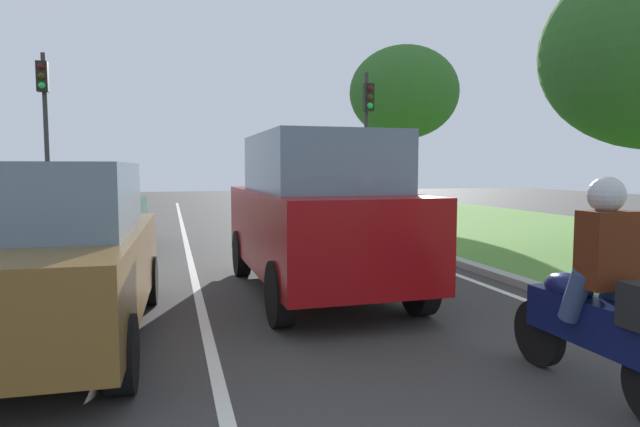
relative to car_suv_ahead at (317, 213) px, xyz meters
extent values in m
plane|color=#383533|center=(-0.98, 5.35, -1.17)|extent=(60.00, 60.00, 0.00)
cube|color=silver|center=(-1.68, 5.35, -1.16)|extent=(0.12, 32.00, 0.01)
cube|color=silver|center=(2.62, 5.35, -1.16)|extent=(0.12, 32.00, 0.01)
cube|color=#548433|center=(7.52, 5.35, -1.14)|extent=(9.00, 48.00, 0.06)
cube|color=#9E9B93|center=(3.12, 5.35, -1.11)|extent=(0.24, 48.00, 0.12)
cube|color=maroon|center=(0.00, 0.04, -0.24)|extent=(1.96, 4.52, 1.10)
cube|color=slate|center=(0.00, -0.11, 0.71)|extent=(1.73, 2.72, 0.80)
cylinder|color=black|center=(-0.89, 1.56, -0.79)|extent=(0.23, 0.76, 0.76)
cylinder|color=black|center=(0.85, 1.58, -0.79)|extent=(0.23, 0.76, 0.76)
cylinder|color=black|center=(-0.86, -1.50, -0.79)|extent=(0.23, 0.76, 0.76)
cylinder|color=black|center=(0.89, -1.48, -0.79)|extent=(0.23, 0.76, 0.76)
cube|color=brown|center=(-3.19, -1.47, -0.43)|extent=(1.91, 4.36, 0.84)
cube|color=slate|center=(-3.20, -1.57, 0.34)|extent=(1.63, 2.15, 0.70)
cylinder|color=black|center=(-3.95, 0.01, -0.85)|extent=(0.24, 0.65, 0.64)
cylinder|color=black|center=(-2.33, -0.04, -0.85)|extent=(0.24, 0.65, 0.64)
cylinder|color=black|center=(-2.43, -2.96, -0.85)|extent=(0.24, 0.65, 0.64)
cube|color=#0C472D|center=(-3.47, 5.03, -0.47)|extent=(1.75, 3.75, 0.80)
cube|color=slate|center=(-3.48, 4.78, 0.27)|extent=(1.54, 1.94, 0.68)
cylinder|color=black|center=(-4.18, 6.32, -0.87)|extent=(0.24, 0.61, 0.60)
cylinder|color=black|center=(-2.67, 6.27, -0.87)|extent=(0.24, 0.61, 0.60)
cylinder|color=black|center=(-4.26, 3.80, -0.87)|extent=(0.24, 0.61, 0.60)
cylinder|color=black|center=(-2.75, 3.75, -0.87)|extent=(0.24, 0.61, 0.60)
cube|color=#0C143F|center=(1.20, -4.02, -0.59)|extent=(0.28, 1.40, 0.36)
ellipsoid|color=#0C143F|center=(1.20, -3.67, -0.37)|extent=(0.28, 0.50, 0.24)
cylinder|color=black|center=(1.20, -3.32, -0.87)|extent=(0.10, 0.60, 0.60)
cube|color=#4C1E0C|center=(1.20, -4.07, 0.01)|extent=(0.40, 0.26, 0.60)
sphere|color=#B2B2B7|center=(1.20, -4.04, 0.43)|extent=(0.28, 0.28, 0.28)
cylinder|color=navy|center=(1.03, -3.95, -0.37)|extent=(0.16, 0.29, 0.45)
cylinder|color=navy|center=(1.37, -3.95, -0.37)|extent=(0.16, 0.29, 0.45)
cylinder|color=#2D2D2D|center=(4.33, 9.62, 1.31)|extent=(0.14, 0.14, 4.95)
cube|color=black|center=(4.33, 9.42, 2.94)|extent=(0.32, 0.24, 0.90)
sphere|color=#3F0F0F|center=(4.33, 9.29, 3.22)|extent=(0.20, 0.20, 0.20)
sphere|color=#382B0C|center=(4.33, 9.29, 2.94)|extent=(0.20, 0.20, 0.20)
sphere|color=green|center=(4.33, 9.29, 2.66)|extent=(0.20, 0.20, 0.20)
cylinder|color=#2D2D2D|center=(-5.62, 10.80, 1.47)|extent=(0.14, 0.14, 5.27)
cube|color=black|center=(-5.62, 10.60, 3.36)|extent=(0.32, 0.24, 0.90)
sphere|color=#3F0F0F|center=(-5.62, 10.47, 3.64)|extent=(0.20, 0.20, 0.20)
sphere|color=#382B0C|center=(-5.62, 10.47, 3.36)|extent=(0.20, 0.20, 0.20)
sphere|color=green|center=(-5.62, 10.47, 3.08)|extent=(0.20, 0.20, 0.20)
cylinder|color=#4C331E|center=(7.51, 13.70, 0.46)|extent=(0.32, 0.32, 3.25)
ellipsoid|color=#2D6023|center=(7.51, 13.70, 3.79)|extent=(4.55, 4.55, 3.86)
camera|label=1|loc=(-2.04, -7.43, 0.64)|focal=30.32mm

